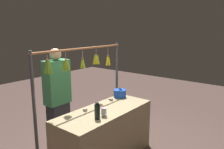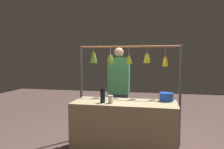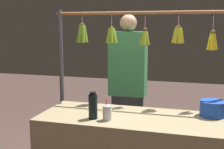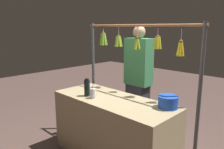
# 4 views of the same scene
# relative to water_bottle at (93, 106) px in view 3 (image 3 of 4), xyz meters

# --- Properties ---
(display_rack) EXTENTS (1.83, 0.13, 1.76)m
(display_rack) POSITION_rel_water_bottle_xyz_m (-0.29, -0.60, 0.31)
(display_rack) COLOR #4C4C51
(display_rack) RESTS_ON ground
(water_bottle) EXTENTS (0.08, 0.08, 0.23)m
(water_bottle) POSITION_rel_water_bottle_xyz_m (0.00, 0.00, 0.00)
(water_bottle) COLOR black
(water_bottle) RESTS_ON market_counter
(blue_bucket) EXTENTS (0.22, 0.22, 0.13)m
(blue_bucket) POSITION_rel_water_bottle_xyz_m (-0.97, -0.35, -0.04)
(blue_bucket) COLOR blue
(blue_bucket) RESTS_ON market_counter
(drink_cup) EXTENTS (0.08, 0.08, 0.18)m
(drink_cup) POSITION_rel_water_bottle_xyz_m (-0.13, 0.01, -0.05)
(drink_cup) COLOR silver
(drink_cup) RESTS_ON market_counter
(vendor_person) EXTENTS (0.41, 0.22, 1.72)m
(vendor_person) POSITION_rel_water_bottle_xyz_m (-0.08, -0.95, -0.08)
(vendor_person) COLOR #2D2D38
(vendor_person) RESTS_ON ground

